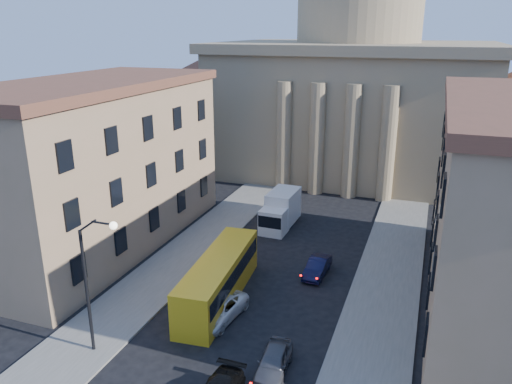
# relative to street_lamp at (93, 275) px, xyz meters

# --- Properties ---
(sidewalk_left) EXTENTS (5.00, 60.00, 0.15)m
(sidewalk_left) POSITION_rel_street_lamp_xyz_m (-1.53, 10.00, -5.21)
(sidewalk_left) COLOR #615F59
(sidewalk_left) RESTS_ON ground
(sidewalk_right) EXTENTS (5.00, 60.00, 0.15)m
(sidewalk_right) POSITION_rel_street_lamp_xyz_m (15.47, 10.00, -5.21)
(sidewalk_right) COLOR #615F59
(sidewalk_right) RESTS_ON ground
(church) EXTENTS (68.02, 28.76, 36.60)m
(church) POSITION_rel_street_lamp_xyz_m (6.97, 47.47, 6.59)
(church) COLOR #907D58
(church) RESTS_ON ground
(building_left) EXTENTS (11.60, 26.60, 14.70)m
(building_left) POSITION_rel_street_lamp_xyz_m (-10.03, 14.00, 2.14)
(building_left) COLOR #9A785A
(building_left) RESTS_ON ground
(street_lamp) EXTENTS (2.62, 0.44, 8.83)m
(street_lamp) POSITION_rel_street_lamp_xyz_m (0.00, 0.00, 0.00)
(street_lamp) COLOR black
(street_lamp) RESTS_ON ground
(car_left_mid) EXTENTS (3.01, 5.44, 1.44)m
(car_left_mid) POSITION_rel_street_lamp_xyz_m (5.22, 5.79, -4.57)
(car_left_mid) COLOR silver
(car_left_mid) RESTS_ON ground
(car_right_far) EXTENTS (2.00, 4.29, 1.42)m
(car_right_far) POSITION_rel_street_lamp_xyz_m (10.42, 1.87, -4.58)
(car_right_far) COLOR #494A4E
(car_right_far) RESTS_ON ground
(car_right_distant) EXTENTS (1.63, 4.18, 1.36)m
(car_right_distant) POSITION_rel_street_lamp_xyz_m (10.04, 14.37, -4.61)
(car_right_distant) COLOR black
(car_right_distant) RESTS_ON ground
(city_bus) EXTENTS (3.58, 11.69, 3.24)m
(city_bus) POSITION_rel_street_lamp_xyz_m (4.18, 8.30, -3.54)
(city_bus) COLOR gold
(city_bus) RESTS_ON ground
(box_truck) EXTENTS (2.59, 6.27, 3.41)m
(box_truck) POSITION_rel_street_lamp_xyz_m (4.21, 23.22, -3.67)
(box_truck) COLOR silver
(box_truck) RESTS_ON ground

